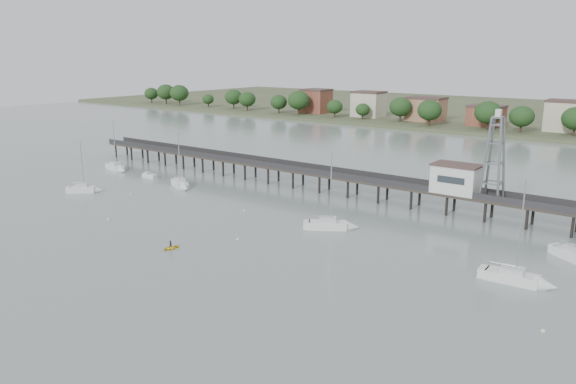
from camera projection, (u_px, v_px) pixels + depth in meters
name	position (u px, v px, depth m)	size (l,w,h in m)	color
ground_plane	(86.00, 285.00, 71.32)	(500.00, 500.00, 0.00)	gray
pier	(338.00, 176.00, 116.78)	(150.00, 5.00, 5.50)	#2D2823
pier_building	(456.00, 178.00, 101.41)	(8.40, 5.40, 5.30)	silver
lattice_tower	(495.00, 158.00, 96.52)	(3.20, 3.20, 15.50)	slate
sailboat_b	(182.00, 185.00, 122.51)	(8.02, 5.33, 12.91)	white
sailboat_d	(524.00, 280.00, 71.37)	(8.82, 3.07, 14.30)	white
sailboat_a	(87.00, 189.00, 118.65)	(6.39, 6.02, 11.39)	white
sailboat_c	(336.00, 225.00, 93.89)	(8.47, 6.58, 13.94)	white
sailboat_f	(118.00, 168.00, 140.50)	(8.24, 3.79, 13.15)	white
white_tender	(149.00, 176.00, 132.77)	(3.81, 1.84, 1.44)	white
yellow_dinghy	(171.00, 249.00, 84.58)	(1.79, 0.52, 2.51)	yellow
dinghy_occupant	(171.00, 249.00, 84.58)	(0.40, 1.09, 0.26)	black
mooring_buoys	(224.00, 229.00, 93.89)	(84.24, 19.35, 0.39)	beige
far_shore	(549.00, 115.00, 256.03)	(500.00, 170.00, 10.40)	#475133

